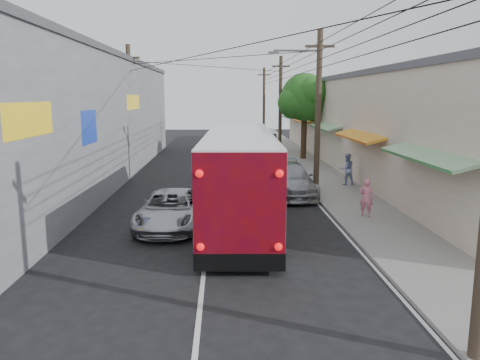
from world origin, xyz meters
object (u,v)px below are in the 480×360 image
(parked_car_mid, at_px, (276,161))
(coach_bus, at_px, (239,175))
(jeepney, at_px, (171,209))
(pedestrian_far, at_px, (347,169))
(parked_suv, at_px, (288,179))
(pedestrian_near, at_px, (366,198))
(parked_car_far, at_px, (267,143))

(parked_car_mid, bearing_deg, coach_bus, -99.49)
(jeepney, xyz_separation_m, pedestrian_far, (8.67, 7.63, 0.29))
(parked_suv, distance_m, parked_car_mid, 7.44)
(jeepney, relative_size, pedestrian_far, 2.87)
(coach_bus, height_order, parked_suv, coach_bus)
(coach_bus, relative_size, pedestrian_near, 8.02)
(pedestrian_far, bearing_deg, parked_suv, 20.83)
(parked_suv, height_order, pedestrian_near, pedestrian_near)
(pedestrian_near, height_order, pedestrian_far, pedestrian_far)
(parked_car_far, bearing_deg, parked_suv, -88.34)
(parked_car_mid, bearing_deg, parked_suv, -88.24)
(parked_car_far, bearing_deg, parked_car_mid, -88.21)
(parked_suv, bearing_deg, pedestrian_near, -65.30)
(parked_car_far, bearing_deg, coach_bus, -94.53)
(coach_bus, distance_m, parked_suv, 5.43)
(coach_bus, distance_m, parked_car_far, 22.64)
(coach_bus, bearing_deg, pedestrian_far, 49.76)
(jeepney, relative_size, parked_suv, 0.90)
(parked_car_mid, height_order, parked_car_far, parked_car_far)
(parked_car_mid, relative_size, pedestrian_far, 2.43)
(jeepney, relative_size, pedestrian_near, 3.23)
(coach_bus, relative_size, parked_car_mid, 2.93)
(coach_bus, xyz_separation_m, parked_suv, (2.60, 4.66, -1.01))
(jeepney, distance_m, pedestrian_far, 11.55)
(parked_car_far, bearing_deg, pedestrian_far, -76.04)
(coach_bus, xyz_separation_m, parked_car_far, (3.18, 22.40, -0.99))
(jeepney, distance_m, parked_car_far, 24.05)
(parked_car_far, distance_m, pedestrian_near, 22.57)
(parked_car_far, bearing_deg, pedestrian_near, -81.65)
(parked_car_mid, height_order, pedestrian_far, pedestrian_far)
(parked_suv, height_order, parked_car_far, parked_car_far)
(coach_bus, distance_m, pedestrian_near, 5.15)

